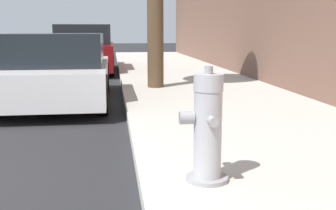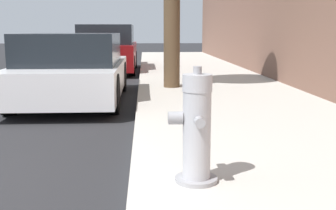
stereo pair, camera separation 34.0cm
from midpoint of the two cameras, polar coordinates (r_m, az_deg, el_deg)
The scene contains 4 objects.
sidewalk_slab at distance 3.96m, azimuth 22.74°, elevation -9.68°, with size 3.33×40.00×0.14m.
fire_hydrant at distance 3.38m, azimuth 6.73°, elevation -3.41°, with size 0.40×0.42×0.94m.
parked_car_near at distance 8.12m, azimuth -11.57°, elevation 4.81°, with size 1.86×4.12×1.29m.
parked_car_mid at distance 13.82m, azimuth -7.47°, elevation 7.43°, with size 1.81×4.28×1.51m.
Camera 2 is at (2.28, -3.35, 1.36)m, focal length 45.00 mm.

